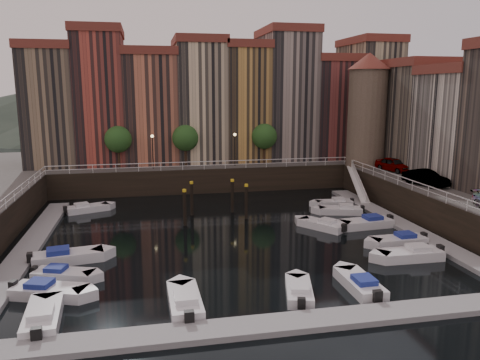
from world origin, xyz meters
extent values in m
plane|color=black|center=(0.00, 0.00, 0.00)|extent=(200.00, 200.00, 0.00)
cube|color=black|center=(0.00, 26.00, 1.50)|extent=(80.00, 20.00, 3.00)
cube|color=gray|center=(-16.20, -1.00, 0.17)|extent=(2.00, 28.00, 0.35)
cube|color=gray|center=(16.20, -1.00, 0.17)|extent=(2.00, 28.00, 0.35)
cube|color=gray|center=(0.00, -17.00, 0.17)|extent=(30.00, 2.00, 0.35)
cone|color=#2D382D|center=(-30.00, 110.00, 7.00)|extent=(80.00, 80.00, 14.00)
cone|color=#2D382D|center=(5.00, 110.00, 9.00)|extent=(100.00, 100.00, 18.00)
cone|color=#2D382D|center=(40.00, 110.00, 6.00)|extent=(70.00, 70.00, 12.00)
cube|color=#806A51|center=(-18.00, 23.50, 10.00)|extent=(6.00, 10.00, 14.00)
cube|color=brown|center=(-18.00, 23.50, 17.50)|extent=(6.30, 10.30, 1.00)
cube|color=#A64134|center=(-12.10, 23.50, 11.00)|extent=(5.80, 10.00, 16.00)
cube|color=brown|center=(-12.10, 23.50, 19.50)|extent=(6.10, 10.30, 1.00)
cube|color=#BC6A4D|center=(-5.95, 23.50, 9.75)|extent=(6.50, 10.00, 13.50)
cube|color=brown|center=(-5.95, 23.50, 17.00)|extent=(6.80, 10.30, 1.00)
cube|color=beige|center=(0.40, 23.50, 10.50)|extent=(6.20, 10.00, 15.00)
cube|color=brown|center=(0.40, 23.50, 18.50)|extent=(6.50, 10.30, 1.00)
cube|color=#C19047|center=(6.30, 23.50, 10.25)|extent=(5.60, 10.00, 14.50)
cube|color=brown|center=(6.30, 23.50, 18.00)|extent=(5.90, 10.30, 1.00)
cube|color=gray|center=(12.30, 23.50, 11.25)|extent=(6.40, 10.00, 16.50)
cube|color=brown|center=(12.30, 23.50, 20.00)|extent=(6.70, 10.30, 1.00)
cube|color=brown|center=(18.50, 23.50, 9.50)|extent=(6.00, 10.00, 13.00)
cube|color=brown|center=(18.50, 23.50, 16.50)|extent=(6.30, 10.30, 1.00)
cube|color=tan|center=(24.45, 23.50, 10.75)|extent=(5.90, 10.00, 15.50)
cube|color=brown|center=(24.45, 23.50, 19.00)|extent=(6.20, 10.30, 1.00)
cube|color=#6B6151|center=(26.50, 12.00, 9.00)|extent=(9.00, 8.00, 12.00)
cube|color=brown|center=(26.50, 12.00, 15.50)|extent=(9.30, 8.30, 1.00)
cube|color=beige|center=(26.50, 4.00, 8.50)|extent=(9.00, 8.00, 11.00)
cube|color=brown|center=(26.50, 4.00, 14.50)|extent=(9.30, 8.30, 1.00)
cylinder|color=#6B5B4C|center=(20.00, 14.50, 9.00)|extent=(4.60, 4.60, 12.00)
cone|color=brown|center=(20.00, 14.50, 15.80)|extent=(5.20, 5.20, 2.00)
cylinder|color=black|center=(-10.00, 18.20, 4.20)|extent=(0.30, 0.30, 2.40)
sphere|color=#1E4719|center=(-10.00, 18.20, 6.60)|extent=(3.20, 3.20, 3.20)
cylinder|color=black|center=(-2.00, 18.20, 4.20)|extent=(0.30, 0.30, 2.40)
sphere|color=#1E4719|center=(-2.00, 18.20, 6.60)|extent=(3.20, 3.20, 3.20)
cylinder|color=black|center=(8.00, 18.20, 4.20)|extent=(0.30, 0.30, 2.40)
sphere|color=#1E4719|center=(8.00, 18.20, 6.60)|extent=(3.20, 3.20, 3.20)
cylinder|color=black|center=(-6.00, 17.20, 5.00)|extent=(0.12, 0.12, 4.00)
sphere|color=#FFD88C|center=(-6.00, 17.20, 7.00)|extent=(0.36, 0.36, 0.36)
cylinder|color=black|center=(4.00, 17.20, 5.00)|extent=(0.12, 0.12, 4.00)
sphere|color=#FFD88C|center=(4.00, 17.20, 7.00)|extent=(0.36, 0.36, 0.36)
cube|color=white|center=(0.00, 16.00, 3.95)|extent=(36.00, 0.08, 0.08)
cube|color=white|center=(0.00, 16.00, 3.50)|extent=(36.00, 0.06, 0.06)
cube|color=white|center=(18.00, -1.00, 3.95)|extent=(0.08, 34.00, 0.08)
cube|color=white|center=(18.00, -1.00, 3.50)|extent=(0.06, 34.00, 0.06)
cube|color=white|center=(-18.00, -1.00, 3.95)|extent=(0.08, 34.00, 0.08)
cube|color=white|center=(-18.00, -1.00, 3.50)|extent=(0.06, 34.00, 0.06)
cube|color=white|center=(17.10, 10.00, 1.75)|extent=(2.78, 8.26, 2.81)
cube|color=white|center=(17.10, 10.00, 2.25)|extent=(1.93, 8.32, 3.65)
cylinder|color=black|center=(-3.46, 2.96, 1.50)|extent=(0.32, 0.32, 3.60)
cylinder|color=gold|center=(-3.46, 2.96, 3.35)|extent=(0.36, 0.36, 0.25)
cylinder|color=black|center=(-2.46, 6.52, 1.50)|extent=(0.32, 0.32, 3.60)
cylinder|color=gold|center=(-2.46, 6.52, 3.35)|extent=(0.36, 0.36, 0.25)
cylinder|color=black|center=(2.63, 4.15, 1.50)|extent=(0.32, 0.32, 3.60)
cylinder|color=gold|center=(2.63, 4.15, 3.35)|extent=(0.36, 0.36, 0.25)
cylinder|color=black|center=(1.75, 6.83, 1.50)|extent=(0.32, 0.32, 3.60)
cylinder|color=gold|center=(1.75, 6.83, 3.35)|extent=(0.36, 0.36, 0.25)
cube|color=silver|center=(-12.87, -10.65, 0.31)|extent=(4.89, 3.15, 0.78)
cube|color=navy|center=(-13.46, -10.45, 0.78)|extent=(1.78, 1.65, 0.52)
cube|color=black|center=(-15.13, -9.87, 0.57)|extent=(0.51, 0.61, 0.73)
cube|color=silver|center=(-12.46, -7.96, 0.27)|extent=(4.30, 2.71, 0.69)
cube|color=navy|center=(-12.98, -7.79, 0.69)|extent=(1.55, 1.44, 0.46)
cube|color=black|center=(-14.46, -7.31, 0.50)|extent=(0.44, 0.53, 0.64)
cube|color=silver|center=(-12.68, -4.63, 0.34)|extent=(5.19, 2.68, 0.84)
cube|color=navy|center=(-13.35, -4.73, 0.84)|extent=(1.77, 1.58, 0.56)
cube|color=black|center=(-15.23, -5.04, 0.62)|extent=(0.48, 0.62, 0.79)
cube|color=silver|center=(-12.95, 10.06, 0.29)|extent=(4.55, 3.03, 0.72)
cube|color=silver|center=(-13.50, 9.85, 0.72)|extent=(1.67, 1.56, 0.48)
cube|color=black|center=(-15.03, 9.27, 0.53)|extent=(0.49, 0.57, 0.68)
cube|color=silver|center=(12.26, -9.17, 0.32)|extent=(4.78, 1.92, 0.81)
cube|color=silver|center=(12.91, -9.19, 0.81)|extent=(1.53, 1.32, 0.54)
cube|color=black|center=(14.75, -9.22, 0.59)|extent=(0.39, 0.55, 0.76)
cube|color=silver|center=(13.13, -6.04, 0.30)|extent=(4.52, 1.88, 0.76)
cube|color=navy|center=(13.73, -6.02, 0.76)|extent=(1.46, 1.27, 0.51)
cube|color=black|center=(15.46, -5.96, 0.56)|extent=(0.37, 0.52, 0.71)
cube|color=silver|center=(12.84, -0.88, 0.33)|extent=(4.96, 2.29, 0.82)
cube|color=navy|center=(13.49, -0.82, 0.82)|extent=(1.65, 1.45, 0.55)
cube|color=black|center=(15.34, -0.65, 0.60)|extent=(0.43, 0.58, 0.77)
cube|color=silver|center=(12.43, 4.10, 0.29)|extent=(4.57, 2.73, 0.73)
cube|color=silver|center=(12.99, 3.94, 0.73)|extent=(1.62, 1.49, 0.49)
cube|color=black|center=(14.59, 3.50, 0.54)|extent=(0.46, 0.56, 0.68)
cube|color=silver|center=(13.05, 7.25, 0.27)|extent=(4.06, 1.90, 0.67)
cube|color=silver|center=(13.59, 7.20, 0.67)|extent=(1.35, 1.19, 0.45)
cube|color=black|center=(15.10, 7.05, 0.49)|extent=(0.36, 0.48, 0.63)
cube|color=silver|center=(-12.62, -13.91, 0.32)|extent=(2.15, 4.79, 0.80)
cube|color=silver|center=(-12.57, -14.54, 0.80)|extent=(1.38, 1.58, 0.53)
cube|color=black|center=(-12.44, -16.34, 0.58)|extent=(0.56, 0.41, 0.74)
cube|color=silver|center=(-4.88, -13.61, 0.32)|extent=(1.89, 4.71, 0.80)
cube|color=silver|center=(-4.87, -14.25, 0.80)|extent=(1.30, 1.51, 0.53)
cube|color=black|center=(-4.84, -16.06, 0.59)|extent=(0.54, 0.38, 0.74)
cube|color=silver|center=(2.16, -13.45, 0.28)|extent=(2.53, 4.30, 0.69)
cube|color=silver|center=(2.02, -13.98, 0.69)|extent=(1.39, 1.52, 0.46)
cube|color=black|center=(1.63, -15.49, 0.51)|extent=(0.53, 0.43, 0.64)
cube|color=silver|center=(6.27, -13.26, 0.31)|extent=(1.75, 4.53, 0.77)
cube|color=navy|center=(6.27, -13.87, 0.77)|extent=(1.24, 1.44, 0.51)
cube|color=black|center=(6.27, -15.62, 0.57)|extent=(0.51, 0.36, 0.72)
imported|color=gray|center=(21.32, 9.72, 3.80)|extent=(3.04, 5.00, 1.59)
imported|color=gray|center=(20.29, 1.72, 3.78)|extent=(2.98, 5.01, 1.56)
cube|color=silver|center=(8.69, -0.44, 0.30)|extent=(3.94, 4.53, 0.75)
cube|color=silver|center=(9.05, -0.92, 0.75)|extent=(1.79, 1.83, 0.50)
cube|color=black|center=(10.04, -2.29, 0.55)|extent=(0.61, 0.57, 0.70)
camera|label=1|loc=(-6.75, -39.16, 12.58)|focal=35.00mm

